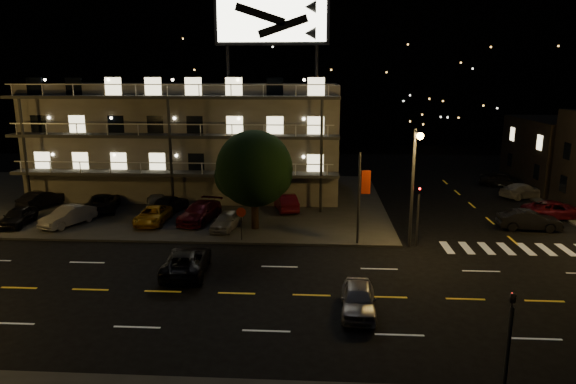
# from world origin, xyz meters

# --- Properties ---
(ground) EXTENTS (140.00, 140.00, 0.00)m
(ground) POSITION_xyz_m (0.00, 0.00, 0.00)
(ground) COLOR black
(ground) RESTS_ON ground
(curb_nw) EXTENTS (44.00, 24.00, 0.15)m
(curb_nw) POSITION_xyz_m (-14.00, 20.00, 0.07)
(curb_nw) COLOR #343431
(curb_nw) RESTS_ON ground
(motel) EXTENTS (28.00, 13.80, 18.10)m
(motel) POSITION_xyz_m (-9.94, 23.88, 5.34)
(motel) COLOR gray
(motel) RESTS_ON ground
(hill_backdrop) EXTENTS (120.00, 25.00, 24.00)m
(hill_backdrop) POSITION_xyz_m (-5.94, 68.78, 11.55)
(hill_backdrop) COLOR black
(hill_backdrop) RESTS_ON ground
(streetlight_nc) EXTENTS (0.44, 1.92, 8.00)m
(streetlight_nc) POSITION_xyz_m (8.50, 7.94, 4.96)
(streetlight_nc) COLOR #2D2D30
(streetlight_nc) RESTS_ON ground
(signal_nw) EXTENTS (0.20, 0.27, 4.60)m
(signal_nw) POSITION_xyz_m (9.00, 8.50, 2.57)
(signal_nw) COLOR #2D2D30
(signal_nw) RESTS_ON ground
(signal_sw) EXTENTS (0.20, 0.27, 4.60)m
(signal_sw) POSITION_xyz_m (9.00, -8.50, 2.57)
(signal_sw) COLOR #2D2D30
(signal_sw) RESTS_ON ground
(banner_north) EXTENTS (0.83, 0.16, 6.40)m
(banner_north) POSITION_xyz_m (5.09, 8.40, 3.43)
(banner_north) COLOR #2D2D30
(banner_north) RESTS_ON ground
(stop_sign) EXTENTS (0.91, 0.11, 2.61)m
(stop_sign) POSITION_xyz_m (-3.00, 8.57, 1.71)
(stop_sign) COLOR #2D2D30
(stop_sign) RESTS_ON ground
(tree) EXTENTS (5.85, 5.63, 7.36)m
(tree) POSITION_xyz_m (-2.44, 11.37, 4.52)
(tree) COLOR black
(tree) RESTS_ON curb_nw
(lot_car_0) EXTENTS (1.94, 4.16, 1.38)m
(lot_car_0) POSITION_xyz_m (-20.59, 11.16, 0.84)
(lot_car_0) COLOR black
(lot_car_0) RESTS_ON curb_nw
(lot_car_1) EXTENTS (3.14, 4.64, 1.45)m
(lot_car_1) POSITION_xyz_m (-16.72, 11.34, 0.87)
(lot_car_1) COLOR #9D9CA2
(lot_car_1) RESTS_ON curb_nw
(lot_car_2) EXTENTS (2.12, 4.54, 1.26)m
(lot_car_2) POSITION_xyz_m (-10.46, 12.27, 0.78)
(lot_car_2) COLOR orange
(lot_car_2) RESTS_ON curb_nw
(lot_car_3) EXTENTS (3.11, 5.46, 1.49)m
(lot_car_3) POSITION_xyz_m (-6.93, 12.98, 0.90)
(lot_car_3) COLOR #520B14
(lot_car_3) RESTS_ON curb_nw
(lot_car_4) EXTENTS (2.19, 4.01, 1.29)m
(lot_car_4) POSITION_xyz_m (-4.50, 11.09, 0.80)
(lot_car_4) COLOR #9D9CA2
(lot_car_4) RESTS_ON curb_nw
(lot_car_5) EXTENTS (2.79, 4.59, 1.43)m
(lot_car_5) POSITION_xyz_m (-21.61, 16.61, 0.86)
(lot_car_5) COLOR black
(lot_car_5) RESTS_ON curb_nw
(lot_car_6) EXTENTS (3.59, 5.62, 1.44)m
(lot_car_6) POSITION_xyz_m (-15.88, 15.76, 0.87)
(lot_car_6) COLOR black
(lot_car_6) RESTS_ON curb_nw
(lot_car_7) EXTENTS (2.96, 4.72, 1.27)m
(lot_car_7) POSITION_xyz_m (-11.50, 16.64, 0.79)
(lot_car_7) COLOR #9D9CA2
(lot_car_7) RESTS_ON curb_nw
(lot_car_8) EXTENTS (2.62, 4.61, 1.48)m
(lot_car_8) POSITION_xyz_m (-10.07, 15.54, 0.89)
(lot_car_8) COLOR black
(lot_car_8) RESTS_ON curb_nw
(lot_car_9) EXTENTS (2.58, 4.61, 1.44)m
(lot_car_9) POSITION_xyz_m (-0.45, 16.76, 0.87)
(lot_car_9) COLOR #520B14
(lot_car_9) RESTS_ON curb_nw
(side_car_0) EXTENTS (4.57, 1.89, 1.47)m
(side_car_0) POSITION_xyz_m (18.10, 12.75, 0.74)
(side_car_0) COLOR black
(side_car_0) RESTS_ON ground
(side_car_1) EXTENTS (5.39, 3.06, 1.42)m
(side_car_1) POSITION_xyz_m (21.52, 16.06, 0.71)
(side_car_1) COLOR #520B14
(side_car_1) RESTS_ON ground
(side_car_2) EXTENTS (5.07, 3.61, 1.36)m
(side_car_2) POSITION_xyz_m (21.62, 23.15, 0.68)
(side_car_2) COLOR #9D9CA2
(side_car_2) RESTS_ON ground
(side_car_3) EXTENTS (4.84, 3.28, 1.53)m
(side_car_3) POSITION_xyz_m (21.40, 28.19, 0.76)
(side_car_3) COLOR black
(side_car_3) RESTS_ON ground
(road_car_east) EXTENTS (1.86, 4.20, 1.41)m
(road_car_east) POSITION_xyz_m (4.31, -1.81, 0.70)
(road_car_east) COLOR #9D9CA2
(road_car_east) RESTS_ON ground
(road_car_west) EXTENTS (2.80, 5.39, 1.45)m
(road_car_west) POSITION_xyz_m (-5.38, 2.74, 0.73)
(road_car_west) COLOR black
(road_car_west) RESTS_ON ground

